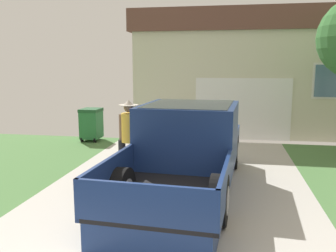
# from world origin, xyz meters

# --- Properties ---
(pickup_truck) EXTENTS (2.16, 5.25, 1.66)m
(pickup_truck) POSITION_xyz_m (0.18, 4.51, 0.74)
(pickup_truck) COLOR navy
(pickup_truck) RESTS_ON ground
(person_with_hat) EXTENTS (0.50, 0.41, 1.73)m
(person_with_hat) POSITION_xyz_m (-1.07, 4.62, 0.97)
(person_with_hat) COLOR black
(person_with_hat) RESTS_ON ground
(handbag) EXTENTS (0.37, 0.16, 0.42)m
(handbag) POSITION_xyz_m (-0.93, 4.39, 0.12)
(handbag) COLOR #232328
(handbag) RESTS_ON ground
(house_with_garage) EXTENTS (8.59, 5.86, 4.29)m
(house_with_garage) POSITION_xyz_m (1.80, 12.33, 2.17)
(house_with_garage) COLOR beige
(house_with_garage) RESTS_ON ground
(wheeled_trash_bin) EXTENTS (0.60, 0.72, 1.05)m
(wheeled_trash_bin) POSITION_xyz_m (-3.45, 8.44, 0.57)
(wheeled_trash_bin) COLOR #286B38
(wheeled_trash_bin) RESTS_ON ground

